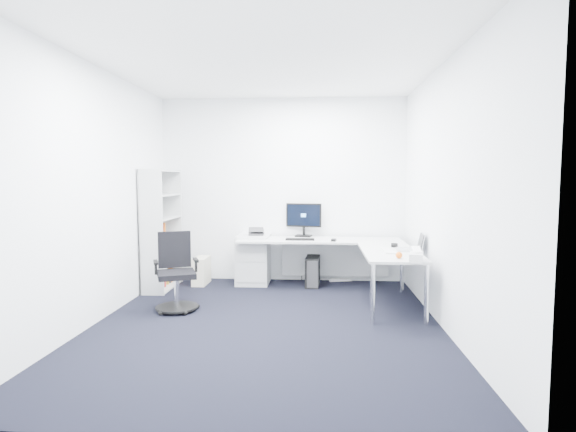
# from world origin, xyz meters

# --- Properties ---
(ground) EXTENTS (4.20, 4.20, 0.00)m
(ground) POSITION_xyz_m (0.00, 0.00, 0.00)
(ground) COLOR black
(ceiling) EXTENTS (4.20, 4.20, 0.00)m
(ceiling) POSITION_xyz_m (0.00, 0.00, 2.70)
(ceiling) COLOR white
(wall_back) EXTENTS (3.60, 0.02, 2.70)m
(wall_back) POSITION_xyz_m (0.00, 2.10, 1.35)
(wall_back) COLOR white
(wall_back) RESTS_ON ground
(wall_front) EXTENTS (3.60, 0.02, 2.70)m
(wall_front) POSITION_xyz_m (0.00, -2.10, 1.35)
(wall_front) COLOR white
(wall_front) RESTS_ON ground
(wall_left) EXTENTS (0.02, 4.20, 2.70)m
(wall_left) POSITION_xyz_m (-1.80, 0.00, 1.35)
(wall_left) COLOR white
(wall_left) RESTS_ON ground
(wall_right) EXTENTS (0.02, 4.20, 2.70)m
(wall_right) POSITION_xyz_m (1.80, 0.00, 1.35)
(wall_right) COLOR white
(wall_right) RESTS_ON ground
(l_desk) EXTENTS (2.29, 1.28, 0.67)m
(l_desk) POSITION_xyz_m (0.55, 1.40, 0.33)
(l_desk) COLOR #B7B9B9
(l_desk) RESTS_ON ground
(drawer_pedestal) EXTENTS (0.46, 0.57, 0.70)m
(drawer_pedestal) POSITION_xyz_m (-0.41, 1.86, 0.35)
(drawer_pedestal) COLOR #B7B9B9
(drawer_pedestal) RESTS_ON ground
(bookshelf) EXTENTS (0.32, 0.82, 1.64)m
(bookshelf) POSITION_xyz_m (-1.62, 1.45, 0.82)
(bookshelf) COLOR #B7B9B9
(bookshelf) RESTS_ON ground
(task_chair) EXTENTS (0.66, 0.66, 0.90)m
(task_chair) POSITION_xyz_m (-1.09, 0.42, 0.45)
(task_chair) COLOR black
(task_chair) RESTS_ON ground
(black_pc_tower) EXTENTS (0.21, 0.44, 0.42)m
(black_pc_tower) POSITION_xyz_m (0.45, 1.74, 0.21)
(black_pc_tower) COLOR black
(black_pc_tower) RESTS_ON ground
(beige_pc_tower) EXTENTS (0.19, 0.41, 0.39)m
(beige_pc_tower) POSITION_xyz_m (-1.15, 1.73, 0.19)
(beige_pc_tower) COLOR beige
(beige_pc_tower) RESTS_ON ground
(power_strip) EXTENTS (0.34, 0.13, 0.04)m
(power_strip) POSITION_xyz_m (0.86, 2.05, 0.02)
(power_strip) COLOR silver
(power_strip) RESTS_ON ground
(monitor) EXTENTS (0.55, 0.26, 0.50)m
(monitor) POSITION_xyz_m (0.31, 2.00, 0.92)
(monitor) COLOR black
(monitor) RESTS_ON l_desk
(black_keyboard) EXTENTS (0.40, 0.14, 0.02)m
(black_keyboard) POSITION_xyz_m (0.28, 1.62, 0.68)
(black_keyboard) COLOR black
(black_keyboard) RESTS_ON l_desk
(mouse) EXTENTS (0.08, 0.11, 0.03)m
(mouse) POSITION_xyz_m (0.74, 1.53, 0.69)
(mouse) COLOR black
(mouse) RESTS_ON l_desk
(desk_phone) EXTENTS (0.22, 0.22, 0.15)m
(desk_phone) POSITION_xyz_m (-0.37, 1.87, 0.74)
(desk_phone) COLOR #2C2C2F
(desk_phone) RESTS_ON l_desk
(laptop) EXTENTS (0.32, 0.32, 0.22)m
(laptop) POSITION_xyz_m (1.57, 0.81, 0.78)
(laptop) COLOR silver
(laptop) RESTS_ON l_desk
(white_keyboard) EXTENTS (0.12, 0.42, 0.01)m
(white_keyboard) POSITION_xyz_m (1.35, 0.72, 0.68)
(white_keyboard) COLOR silver
(white_keyboard) RESTS_ON l_desk
(headphones) EXTENTS (0.15, 0.21, 0.05)m
(headphones) POSITION_xyz_m (1.49, 1.11, 0.70)
(headphones) COLOR black
(headphones) RESTS_ON l_desk
(orange_fruit) EXTENTS (0.07, 0.07, 0.07)m
(orange_fruit) POSITION_xyz_m (1.39, 0.24, 0.71)
(orange_fruit) COLOR orange
(orange_fruit) RESTS_ON l_desk
(tissue_box) EXTENTS (0.19, 0.27, 0.09)m
(tissue_box) POSITION_xyz_m (1.54, 0.08, 0.71)
(tissue_box) COLOR silver
(tissue_box) RESTS_ON l_desk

